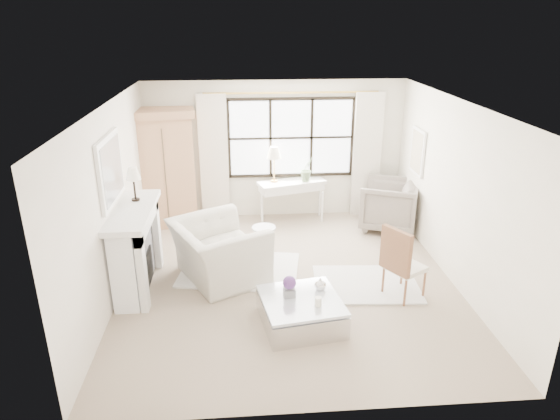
# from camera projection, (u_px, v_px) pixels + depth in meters

# --- Properties ---
(floor) EXTENTS (5.50, 5.50, 0.00)m
(floor) POSITION_uv_depth(u_px,v_px,m) (288.00, 280.00, 7.70)
(floor) COLOR tan
(floor) RESTS_ON ground
(ceiling) EXTENTS (5.50, 5.50, 0.00)m
(ceiling) POSITION_uv_depth(u_px,v_px,m) (289.00, 104.00, 6.71)
(ceiling) COLOR white
(ceiling) RESTS_ON ground
(wall_back) EXTENTS (5.00, 0.00, 5.00)m
(wall_back) POSITION_uv_depth(u_px,v_px,m) (276.00, 150.00, 9.76)
(wall_back) COLOR silver
(wall_back) RESTS_ON ground
(wall_front) EXTENTS (5.00, 0.00, 5.00)m
(wall_front) POSITION_uv_depth(u_px,v_px,m) (317.00, 299.00, 4.65)
(wall_front) COLOR white
(wall_front) RESTS_ON ground
(wall_left) EXTENTS (0.00, 5.50, 5.50)m
(wall_left) POSITION_uv_depth(u_px,v_px,m) (112.00, 203.00, 7.02)
(wall_left) COLOR silver
(wall_left) RESTS_ON ground
(wall_right) EXTENTS (0.00, 5.50, 5.50)m
(wall_right) POSITION_uv_depth(u_px,v_px,m) (457.00, 194.00, 7.39)
(wall_right) COLOR white
(wall_right) RESTS_ON ground
(window_pane) EXTENTS (2.40, 0.02, 1.50)m
(window_pane) POSITION_uv_depth(u_px,v_px,m) (291.00, 138.00, 9.67)
(window_pane) COLOR white
(window_pane) RESTS_ON wall_back
(window_frame) EXTENTS (2.50, 0.04, 1.50)m
(window_frame) POSITION_uv_depth(u_px,v_px,m) (291.00, 138.00, 9.66)
(window_frame) COLOR black
(window_frame) RESTS_ON wall_back
(curtain_rod) EXTENTS (3.30, 0.04, 0.04)m
(curtain_rod) POSITION_uv_depth(u_px,v_px,m) (292.00, 93.00, 9.29)
(curtain_rod) COLOR #BA9440
(curtain_rod) RESTS_ON wall_back
(curtain_left) EXTENTS (0.55, 0.10, 2.47)m
(curtain_left) POSITION_uv_depth(u_px,v_px,m) (214.00, 159.00, 9.62)
(curtain_left) COLOR silver
(curtain_left) RESTS_ON ground
(curtain_right) EXTENTS (0.55, 0.10, 2.47)m
(curtain_right) POSITION_uv_depth(u_px,v_px,m) (367.00, 155.00, 9.84)
(curtain_right) COLOR silver
(curtain_right) RESTS_ON ground
(fireplace) EXTENTS (0.58, 1.66, 1.26)m
(fireplace) POSITION_uv_depth(u_px,v_px,m) (134.00, 248.00, 7.29)
(fireplace) COLOR white
(fireplace) RESTS_ON ground
(mirror_frame) EXTENTS (0.05, 1.15, 0.95)m
(mirror_frame) POSITION_uv_depth(u_px,v_px,m) (110.00, 170.00, 6.84)
(mirror_frame) COLOR white
(mirror_frame) RESTS_ON wall_left
(mirror_glass) EXTENTS (0.02, 1.00, 0.80)m
(mirror_glass) POSITION_uv_depth(u_px,v_px,m) (112.00, 170.00, 6.85)
(mirror_glass) COLOR silver
(mirror_glass) RESTS_ON wall_left
(art_frame) EXTENTS (0.04, 0.62, 0.82)m
(art_frame) POSITION_uv_depth(u_px,v_px,m) (418.00, 152.00, 8.89)
(art_frame) COLOR white
(art_frame) RESTS_ON wall_right
(art_canvas) EXTENTS (0.01, 0.52, 0.72)m
(art_canvas) POSITION_uv_depth(u_px,v_px,m) (417.00, 152.00, 8.89)
(art_canvas) COLOR beige
(art_canvas) RESTS_ON wall_right
(mantel_lamp) EXTENTS (0.22, 0.22, 0.51)m
(mantel_lamp) POSITION_uv_depth(u_px,v_px,m) (133.00, 175.00, 7.24)
(mantel_lamp) COLOR black
(mantel_lamp) RESTS_ON fireplace
(armoire) EXTENTS (1.20, 0.84, 2.24)m
(armoire) POSITION_uv_depth(u_px,v_px,m) (167.00, 167.00, 9.40)
(armoire) COLOR tan
(armoire) RESTS_ON floor
(console_table) EXTENTS (1.37, 0.79, 0.80)m
(console_table) POSITION_uv_depth(u_px,v_px,m) (291.00, 200.00, 9.86)
(console_table) COLOR white
(console_table) RESTS_ON floor
(console_lamp) EXTENTS (0.28, 0.28, 0.69)m
(console_lamp) POSITION_uv_depth(u_px,v_px,m) (274.00, 154.00, 9.50)
(console_lamp) COLOR #BC8D41
(console_lamp) RESTS_ON console_table
(orchid_plant) EXTENTS (0.34, 0.33, 0.48)m
(orchid_plant) POSITION_uv_depth(u_px,v_px,m) (307.00, 169.00, 9.64)
(orchid_plant) COLOR #5B714B
(orchid_plant) RESTS_ON console_table
(side_table) EXTENTS (0.40, 0.40, 0.51)m
(side_table) POSITION_uv_depth(u_px,v_px,m) (264.00, 237.00, 8.42)
(side_table) COLOR white
(side_table) RESTS_ON floor
(rug_left) EXTENTS (2.02, 1.58, 0.03)m
(rug_left) POSITION_uv_depth(u_px,v_px,m) (240.00, 270.00, 7.99)
(rug_left) COLOR silver
(rug_left) RESTS_ON floor
(rug_right) EXTENTS (1.62, 1.26, 0.03)m
(rug_right) POSITION_uv_depth(u_px,v_px,m) (366.00, 284.00, 7.57)
(rug_right) COLOR silver
(rug_right) RESTS_ON floor
(club_armchair) EXTENTS (1.71, 1.78, 0.90)m
(club_armchair) POSITION_uv_depth(u_px,v_px,m) (218.00, 251.00, 7.63)
(club_armchair) COLOR beige
(club_armchair) RESTS_ON floor
(wingback_chair) EXTENTS (1.33, 1.31, 0.94)m
(wingback_chair) POSITION_uv_depth(u_px,v_px,m) (389.00, 205.00, 9.44)
(wingback_chair) COLOR gray
(wingback_chair) RESTS_ON floor
(french_chair) EXTENTS (0.66, 0.66, 1.08)m
(french_chair) POSITION_uv_depth(u_px,v_px,m) (403.00, 277.00, 7.17)
(french_chair) COLOR brown
(french_chair) RESTS_ON floor
(coffee_table) EXTENTS (1.15, 1.15, 0.38)m
(coffee_table) POSITION_uv_depth(u_px,v_px,m) (301.00, 312.00, 6.56)
(coffee_table) COLOR silver
(coffee_table) RESTS_ON floor
(planter_box) EXTENTS (0.15, 0.15, 0.11)m
(planter_box) POSITION_uv_depth(u_px,v_px,m) (289.00, 292.00, 6.53)
(planter_box) COLOR slate
(planter_box) RESTS_ON coffee_table
(planter_flowers) EXTENTS (0.18, 0.18, 0.18)m
(planter_flowers) POSITION_uv_depth(u_px,v_px,m) (289.00, 283.00, 6.48)
(planter_flowers) COLOR #5A2F77
(planter_flowers) RESTS_ON planter_box
(pillar_candle) EXTENTS (0.09, 0.09, 0.12)m
(pillar_candle) POSITION_uv_depth(u_px,v_px,m) (318.00, 302.00, 6.31)
(pillar_candle) COLOR white
(pillar_candle) RESTS_ON coffee_table
(coffee_vase) EXTENTS (0.16, 0.16, 0.17)m
(coffee_vase) POSITION_uv_depth(u_px,v_px,m) (320.00, 284.00, 6.68)
(coffee_vase) COLOR silver
(coffee_vase) RESTS_ON coffee_table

